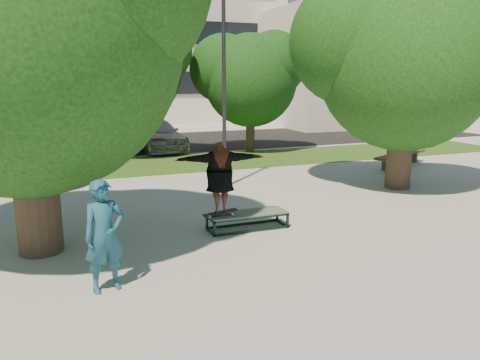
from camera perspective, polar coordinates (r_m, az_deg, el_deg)
name	(u,v)px	position (r m, az deg, el deg)	size (l,w,h in m)	color
ground	(257,242)	(9.87, 2.14, -7.53)	(120.00, 120.00, 0.00)	#A9A29B
grass_strip	(188,163)	(18.92, -6.32, 2.10)	(30.00, 4.00, 0.02)	#1F4714
asphalt_strip	(138,143)	(25.03, -12.33, 4.38)	(40.00, 8.00, 0.01)	black
tree_left	(14,17)	(9.71, -25.83, 17.48)	(6.96, 5.95, 7.12)	#38281E
tree_right	(402,52)	(15.07, 19.20, 14.51)	(6.24, 5.33, 6.51)	#38281E
bg_tree_mid	(122,62)	(20.78, -14.17, 13.82)	(5.76, 4.92, 6.24)	#38281E
bg_tree_right	(249,75)	(21.67, 1.05, 12.72)	(5.04, 4.31, 5.43)	#38281E
lamppost	(224,85)	(14.31, -1.96, 11.53)	(0.25, 0.15, 6.11)	#2D2D30
office_building	(75,17)	(40.81, -19.42, 18.23)	(30.00, 14.12, 16.00)	beige
side_building	(364,69)	(37.43, 14.85, 12.95)	(15.00, 10.00, 8.00)	silver
grind_box	(247,220)	(10.64, 0.92, -4.96)	(1.80, 0.60, 0.38)	black
skater_rig	(220,178)	(10.16, -2.47, 0.30)	(1.99, 0.81, 1.65)	white
bystander	(105,236)	(7.73, -16.18, -6.55)	(0.67, 0.44, 1.83)	#1A4F65
bench	(401,155)	(19.08, 19.02, 2.87)	(3.25, 1.78, 0.52)	brown
car_dark	(69,133)	(25.19, -20.10, 5.43)	(1.36, 3.90, 1.28)	black
car_grey	(99,133)	(23.83, -16.85, 5.46)	(2.36, 5.11, 1.42)	slate
car_silver_b	(156,135)	(22.70, -10.24, 5.45)	(1.96, 4.83, 1.40)	#A2A2A6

